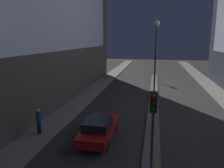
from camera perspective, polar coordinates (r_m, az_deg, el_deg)
name	(u,v)px	position (r m, az deg, el deg)	size (l,w,h in m)	color
median_strip	(154,101)	(23.61, 10.83, -4.26)	(0.99, 33.76, 0.13)	#56544F
traffic_light_near	(153,116)	(9.68, 10.67, -8.32)	(0.32, 0.42, 4.15)	#383838
traffic_light_mid	(155,61)	(33.63, 11.23, 5.88)	(0.32, 0.42, 4.15)	#383838
street_lamp	(156,43)	(22.50, 11.42, 10.42)	(0.60, 0.60, 8.15)	#383838
car_left_lane	(99,128)	(14.61, -3.47, -11.47)	(1.85, 4.71, 1.42)	maroon
pedestrian_on_left_sidewalk	(39,120)	(15.74, -18.59, -9.00)	(0.35, 0.35, 1.76)	black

